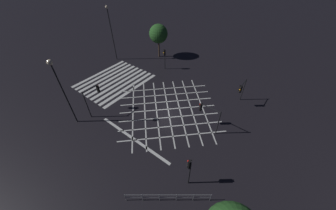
{
  "coord_description": "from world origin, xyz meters",
  "views": [
    {
      "loc": [
        13.52,
        10.53,
        15.9
      ],
      "look_at": [
        0.0,
        0.0,
        0.69
      ],
      "focal_mm": 20.0,
      "sensor_mm": 36.0,
      "label": 1
    }
  ],
  "objects": [
    {
      "name": "ground_plane",
      "position": [
        0.0,
        0.0,
        0.0
      ],
      "size": [
        200.0,
        200.0,
        0.0
      ],
      "primitive_type": "plane",
      "color": "black"
    },
    {
      "name": "road_markings",
      "position": [
        0.25,
        -6.32,
        0.0
      ],
      "size": [
        14.67,
        21.29,
        0.01
      ],
      "color": "silver",
      "rests_on": "ground_plane"
    },
    {
      "name": "traffic_light_ne_cross",
      "position": [
        6.38,
        7.09,
        2.43
      ],
      "size": [
        0.36,
        0.39,
        3.39
      ],
      "rotation": [
        0.0,
        0.0,
        -1.57
      ],
      "color": "black",
      "rests_on": "ground_plane"
    },
    {
      "name": "traffic_light_median_north",
      "position": [
        -0.15,
        5.14,
        2.38
      ],
      "size": [
        0.36,
        2.48,
        3.25
      ],
      "rotation": [
        0.0,
        0.0,
        -1.57
      ],
      "color": "black",
      "rests_on": "ground_plane"
    },
    {
      "name": "traffic_light_se_main",
      "position": [
        5.6,
        -6.4,
        2.7
      ],
      "size": [
        2.1,
        0.36,
        3.7
      ],
      "rotation": [
        0.0,
        0.0,
        3.14
      ],
      "color": "black",
      "rests_on": "ground_plane"
    },
    {
      "name": "traffic_light_sw_main",
      "position": [
        -7.28,
        -6.38,
        2.44
      ],
      "size": [
        0.39,
        0.36,
        3.4
      ],
      "color": "black",
      "rests_on": "ground_plane"
    },
    {
      "name": "traffic_light_nw_main",
      "position": [
        -6.29,
        6.37,
        2.39
      ],
      "size": [
        1.94,
        0.36,
        3.3
      ],
      "color": "black",
      "rests_on": "ground_plane"
    },
    {
      "name": "street_lamp_east",
      "position": [
        -4.74,
        -15.16,
        5.51
      ],
      "size": [
        0.42,
        0.42,
        8.66
      ],
      "color": "black",
      "rests_on": "ground_plane"
    },
    {
      "name": "street_lamp_west",
      "position": [
        8.16,
        -7.05,
        5.75
      ],
      "size": [
        0.53,
        0.53,
        7.93
      ],
      "color": "black",
      "rests_on": "ground_plane"
    },
    {
      "name": "street_tree_near",
      "position": [
        -10.12,
        -9.9,
        4.11
      ],
      "size": [
        3.09,
        3.09,
        5.67
      ],
      "color": "#473323",
      "rests_on": "ground_plane"
    },
    {
      "name": "pedestrian_railing",
      "position": [
        8.61,
        6.7,
        0.67
      ],
      "size": [
        4.21,
        5.39,
        1.05
      ],
      "rotation": [
        0.0,
        0.0,
        2.23
      ],
      "color": "gray",
      "rests_on": "ground_plane"
    }
  ]
}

